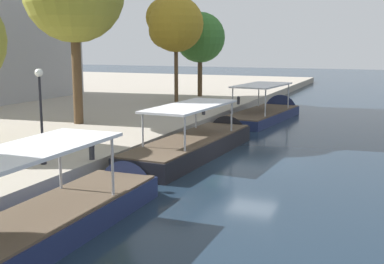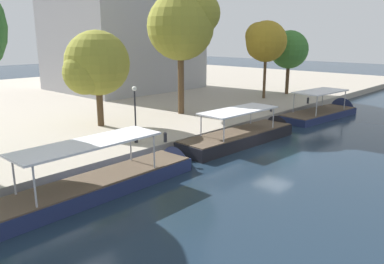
% 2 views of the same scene
% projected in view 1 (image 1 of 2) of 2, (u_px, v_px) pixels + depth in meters
% --- Properties ---
extents(ground_plane, '(220.00, 220.00, 0.00)m').
position_uv_depth(ground_plane, '(253.00, 163.00, 26.10)').
color(ground_plane, '#192838').
extents(tour_boat_0, '(14.82, 2.98, 4.19)m').
position_uv_depth(tour_boat_0, '(39.00, 233.00, 15.53)').
color(tour_boat_0, navy).
rests_on(tour_boat_0, ground_plane).
extents(tour_boat_1, '(13.08, 3.55, 4.03)m').
position_uv_depth(tour_boat_1, '(198.00, 147.00, 28.58)').
color(tour_boat_1, black).
rests_on(tour_boat_1, ground_plane).
extents(tour_boat_2, '(12.13, 4.39, 4.37)m').
position_uv_depth(tour_boat_2, '(267.00, 115.00, 41.99)').
color(tour_boat_2, navy).
rests_on(tour_boat_2, ground_plane).
extents(mooring_bollard_0, '(0.29, 0.29, 0.79)m').
position_uv_depth(mooring_bollard_0, '(92.00, 151.00, 23.28)').
color(mooring_bollard_0, '#2D2D33').
rests_on(mooring_bollard_0, dock_promenade).
extents(mooring_bollard_1, '(0.29, 0.29, 0.74)m').
position_uv_depth(mooring_bollard_1, '(238.00, 100.00, 45.01)').
color(mooring_bollard_1, '#2D2D33').
rests_on(mooring_bollard_1, dock_promenade).
extents(mooring_bollard_2, '(0.30, 0.30, 0.76)m').
position_uv_depth(mooring_bollard_2, '(204.00, 110.00, 38.27)').
color(mooring_bollard_2, '#2D2D33').
rests_on(mooring_bollard_2, dock_promenade).
extents(lamp_post, '(0.37, 0.37, 4.34)m').
position_uv_depth(lamp_post, '(41.00, 109.00, 22.00)').
color(lamp_post, black).
rests_on(lamp_post, dock_promenade).
extents(tree_3, '(5.22, 5.65, 9.91)m').
position_uv_depth(tree_3, '(172.00, 24.00, 46.21)').
color(tree_3, '#4C3823').
rests_on(tree_3, dock_promenade).
extents(tree_4, '(5.23, 5.23, 8.77)m').
position_uv_depth(tree_4, '(200.00, 37.00, 51.29)').
color(tree_4, '#4C3823').
rests_on(tree_4, dock_promenade).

